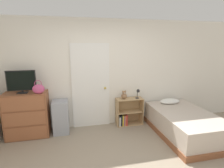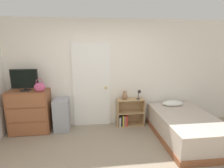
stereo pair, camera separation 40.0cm
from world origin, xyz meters
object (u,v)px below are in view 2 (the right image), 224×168
object	(u,v)px
tv	(24,80)
handbag	(40,87)
bookshelf	(128,114)
desk_lamp	(139,93)
storage_bin	(62,115)
dresser	(30,112)
bed	(185,127)
teddy_bear	(125,96)

from	to	relation	value
tv	handbag	bearing A→B (deg)	-19.04
tv	handbag	distance (m)	0.38
handbag	bookshelf	distance (m)	2.14
desk_lamp	handbag	bearing A→B (deg)	-175.66
storage_bin	handbag	bearing A→B (deg)	-159.07
dresser	handbag	world-z (taller)	handbag
dresser	bed	bearing A→B (deg)	-11.32
desk_lamp	teddy_bear	bearing A→B (deg)	173.83
bookshelf	teddy_bear	world-z (taller)	teddy_bear
storage_bin	bed	distance (m)	2.76
teddy_bear	handbag	bearing A→B (deg)	-173.77
dresser	storage_bin	size ratio (longest dim) A/B	1.32
desk_lamp	tv	bearing A→B (deg)	-178.81
bookshelf	tv	bearing A→B (deg)	-177.59
dresser	desk_lamp	bearing A→B (deg)	1.01
tv	desk_lamp	bearing A→B (deg)	1.19
bookshelf	desk_lamp	xyz separation A→B (m)	(0.26, -0.04, 0.56)
dresser	bed	size ratio (longest dim) A/B	0.55
handbag	bed	xyz separation A→B (m)	(3.06, -0.55, -0.82)
handbag	bookshelf	bearing A→B (deg)	6.17
storage_bin	bookshelf	xyz separation A→B (m)	(1.58, 0.06, -0.10)
handbag	teddy_bear	size ratio (longest dim) A/B	1.34
dresser	bookshelf	distance (m)	2.28
tv	teddy_bear	bearing A→B (deg)	2.32
tv	storage_bin	distance (m)	1.12
teddy_bear	desk_lamp	world-z (taller)	desk_lamp
storage_bin	bed	xyz separation A→B (m)	(2.67, -0.70, -0.11)
bookshelf	handbag	bearing A→B (deg)	-173.83
handbag	bookshelf	xyz separation A→B (m)	(1.97, 0.21, -0.81)
tv	desk_lamp	distance (m)	2.60
tv	bed	bearing A→B (deg)	-11.05
teddy_bear	bookshelf	bearing A→B (deg)	4.79
bookshelf	teddy_bear	bearing A→B (deg)	-175.21
tv	bookshelf	distance (m)	2.50
dresser	storage_bin	xyz separation A→B (m)	(0.69, 0.02, -0.12)
storage_bin	bookshelf	distance (m)	1.59
bookshelf	bed	size ratio (longest dim) A/B	0.38
storage_bin	bookshelf	bearing A→B (deg)	2.32
desk_lamp	bookshelf	bearing A→B (deg)	170.22
storage_bin	teddy_bear	size ratio (longest dim) A/B	3.57
bed	dresser	bearing A→B (deg)	168.68
storage_bin	bookshelf	size ratio (longest dim) A/B	1.10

